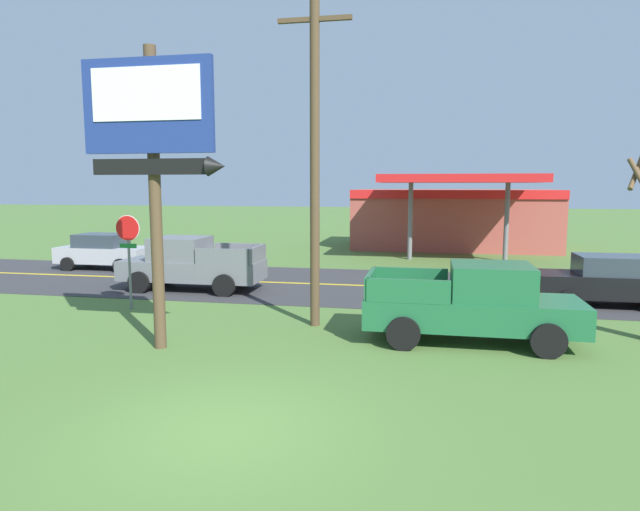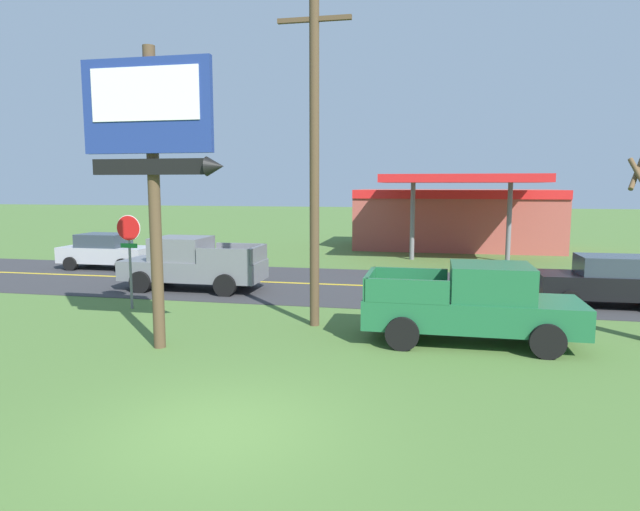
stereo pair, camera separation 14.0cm
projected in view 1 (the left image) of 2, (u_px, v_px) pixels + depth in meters
ground_plane at (223, 431)px, 8.70m from camera, size 180.00×180.00×0.00m
road_asphalt at (345, 285)px, 21.35m from camera, size 140.00×8.00×0.02m
road_centre_line at (345, 285)px, 21.35m from camera, size 126.00×0.20×0.01m
motel_sign at (153, 140)px, 12.41m from camera, size 3.35×0.54×6.98m
stop_sign at (128, 245)px, 17.03m from camera, size 0.80×0.08×2.95m
utility_pole at (315, 140)px, 14.63m from camera, size 2.18×0.26×9.44m
gas_station at (453, 217)px, 33.66m from camera, size 12.00×11.50×4.40m
pickup_green_parked_on_lawn at (474, 304)px, 13.53m from camera, size 5.21×2.25×1.96m
pickup_grey_on_road at (191, 264)px, 20.33m from camera, size 5.20×2.24×1.96m
car_silver_near_lane at (104, 251)px, 25.41m from camera, size 4.20×2.00×1.64m
car_black_mid_lane at (607, 281)px, 17.62m from camera, size 4.20×2.00×1.64m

